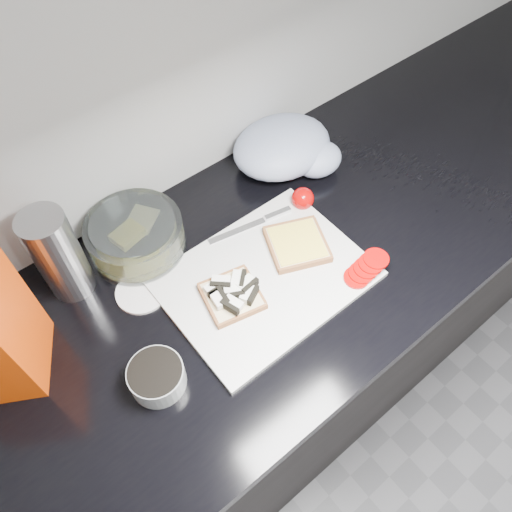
{
  "coord_description": "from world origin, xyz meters",
  "views": [
    {
      "loc": [
        -0.27,
        0.75,
        1.76
      ],
      "look_at": [
        0.09,
        1.19,
        0.95
      ],
      "focal_mm": 35.0,
      "sensor_mm": 36.0,
      "label": 1
    }
  ],
  "objects": [
    {
      "name": "glass_bowl",
      "position": [
        -0.07,
        1.39,
        0.94
      ],
      "size": [
        0.2,
        0.2,
        0.08
      ],
      "rotation": [
        0.0,
        0.0,
        0.22
      ],
      "color": "silver",
      "rests_on": "countertop"
    },
    {
      "name": "countertop",
      "position": [
        0.0,
        1.2,
        0.88
      ],
      "size": [
        3.5,
        0.64,
        0.04
      ],
      "primitive_type": "cube",
      "color": "black",
      "rests_on": "base_cabinet"
    },
    {
      "name": "grocery_bag",
      "position": [
        0.34,
        1.39,
        0.95
      ],
      "size": [
        0.26,
        0.24,
        0.11
      ],
      "rotation": [
        0.0,
        0.0,
        -0.12
      ],
      "color": "#9CA7C0",
      "rests_on": "countertop"
    },
    {
      "name": "cutting_board",
      "position": [
        0.09,
        1.16,
        0.91
      ],
      "size": [
        0.4,
        0.3,
        0.01
      ],
      "primitive_type": "cube",
      "color": "silver",
      "rests_on": "countertop"
    },
    {
      "name": "tub_lid",
      "position": [
        -0.13,
        1.3,
        0.9
      ],
      "size": [
        0.13,
        0.13,
        0.01
      ],
      "primitive_type": "cylinder",
      "rotation": [
        0.0,
        0.0,
        -0.24
      ],
      "color": "silver",
      "rests_on": "countertop"
    },
    {
      "name": "steel_canister",
      "position": [
        -0.22,
        1.4,
        1.0
      ],
      "size": [
        0.09,
        0.09,
        0.21
      ],
      "primitive_type": "cylinder",
      "color": "#B5B5BA",
      "rests_on": "countertop"
    },
    {
      "name": "whole_tomatoes",
      "position": [
        0.28,
        1.26,
        0.93
      ],
      "size": [
        0.05,
        0.05,
        0.05
      ],
      "rotation": [
        0.0,
        0.0,
        -0.32
      ],
      "color": "#AF0404",
      "rests_on": "countertop"
    },
    {
      "name": "tomato_slices",
      "position": [
        0.25,
        1.05,
        0.92
      ],
      "size": [
        0.12,
        0.07,
        0.02
      ],
      "rotation": [
        0.0,
        0.0,
        -0.44
      ],
      "color": "#AF0404",
      "rests_on": "cutting_board"
    },
    {
      "name": "knife",
      "position": [
        0.17,
        1.28,
        0.91
      ],
      "size": [
        0.2,
        0.05,
        0.01
      ],
      "rotation": [
        0.0,
        0.0,
        -0.2
      ],
      "color": "silver",
      "rests_on": "cutting_board"
    },
    {
      "name": "seed_tub",
      "position": [
        -0.2,
        1.11,
        0.93
      ],
      "size": [
        0.1,
        0.1,
        0.05
      ],
      "color": "gray",
      "rests_on": "countertop"
    },
    {
      "name": "bread_right",
      "position": [
        0.19,
        1.18,
        0.92
      ],
      "size": [
        0.16,
        0.16,
        0.02
      ],
      "rotation": [
        0.0,
        0.0,
        -0.4
      ],
      "color": "beige",
      "rests_on": "cutting_board"
    },
    {
      "name": "bread_left",
      "position": [
        0.0,
        1.17,
        0.92
      ],
      "size": [
        0.13,
        0.13,
        0.03
      ],
      "rotation": [
        0.0,
        0.0,
        -0.22
      ],
      "color": "beige",
      "rests_on": "cutting_board"
    },
    {
      "name": "base_cabinet",
      "position": [
        0.0,
        1.2,
        0.43
      ],
      "size": [
        3.5,
        0.6,
        0.86
      ],
      "primitive_type": "cube",
      "color": "black",
      "rests_on": "ground"
    }
  ]
}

